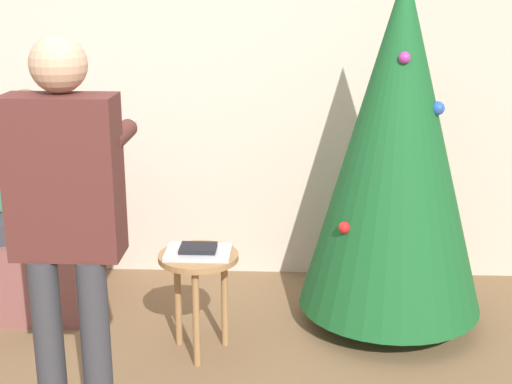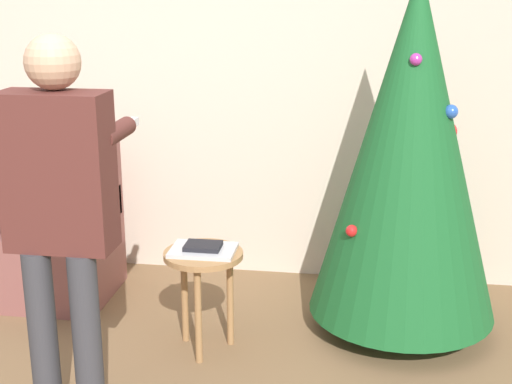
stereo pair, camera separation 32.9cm
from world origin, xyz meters
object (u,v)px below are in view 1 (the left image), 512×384
at_px(person_standing, 66,209).
at_px(armchair, 35,249).
at_px(christmas_tree, 397,145).
at_px(side_stool, 199,271).
at_px(person_seated, 28,190).

bearing_deg(person_standing, armchair, 116.21).
distance_m(christmas_tree, armchair, 2.19).
distance_m(christmas_tree, side_stool, 1.24).
bearing_deg(side_stool, armchair, 151.93).
height_order(armchair, person_seated, person_seated).
height_order(christmas_tree, armchair, christmas_tree).
relative_size(christmas_tree, person_standing, 1.16).
height_order(person_standing, side_stool, person_standing).
xyz_separation_m(person_seated, person_standing, (0.62, -1.25, 0.30)).
bearing_deg(christmas_tree, side_stool, -158.98).
bearing_deg(person_standing, christmas_tree, 37.31).
relative_size(christmas_tree, armchair, 2.08).
distance_m(armchair, person_standing, 1.56).
xyz_separation_m(armchair, side_stool, (1.05, -0.56, 0.11)).
bearing_deg(christmas_tree, person_standing, -142.69).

